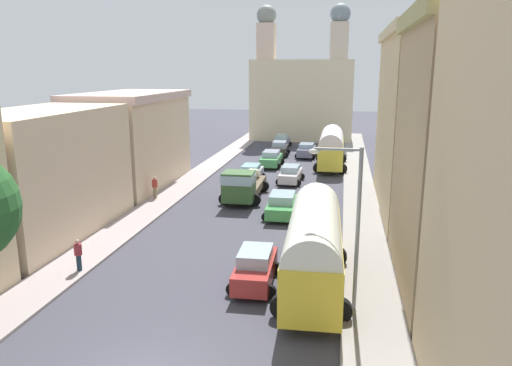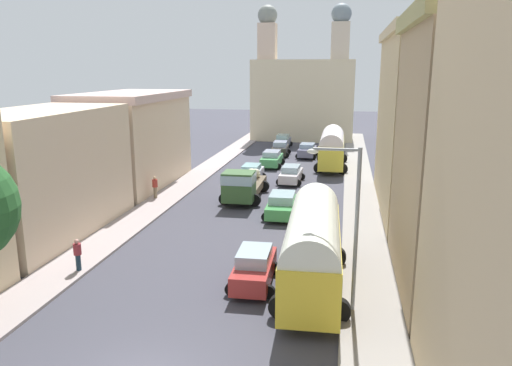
# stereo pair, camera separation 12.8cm
# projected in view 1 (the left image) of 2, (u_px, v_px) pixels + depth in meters

# --- Properties ---
(ground_plane) EXTENTS (154.00, 154.00, 0.00)m
(ground_plane) POSITION_uv_depth(u_px,v_px,m) (271.00, 186.00, 40.82)
(ground_plane) COLOR #41404B
(sidewalk_left) EXTENTS (2.50, 70.00, 0.14)m
(sidewalk_left) POSITION_uv_depth(u_px,v_px,m) (189.00, 182.00, 42.06)
(sidewalk_left) COLOR #A59695
(sidewalk_left) RESTS_ON ground
(sidewalk_right) EXTENTS (2.50, 70.00, 0.14)m
(sidewalk_right) POSITION_uv_depth(u_px,v_px,m) (359.00, 189.00, 39.54)
(sidewalk_right) COLOR gray
(sidewalk_right) RESTS_ON ground
(building_left_1) EXTENTS (5.67, 11.79, 7.35)m
(building_left_1) POSITION_uv_depth(u_px,v_px,m) (42.00, 174.00, 28.09)
(building_left_1) COLOR beige
(building_left_1) RESTS_ON ground
(building_left_2) EXTENTS (6.35, 12.43, 7.77)m
(building_left_2) POSITION_uv_depth(u_px,v_px,m) (133.00, 139.00, 40.19)
(building_left_2) COLOR beige
(building_left_2) RESTS_ON ground
(building_right_1) EXTENTS (6.45, 9.74, 12.02)m
(building_right_1) POSITION_uv_depth(u_px,v_px,m) (477.00, 155.00, 20.51)
(building_right_1) COLOR tan
(building_right_1) RESTS_ON ground
(building_right_2) EXTENTS (5.50, 14.49, 12.22)m
(building_right_2) POSITION_uv_depth(u_px,v_px,m) (422.00, 122.00, 32.68)
(building_right_2) COLOR #D3B788
(building_right_2) RESTS_ON ground
(distant_church) EXTENTS (13.73, 7.02, 17.83)m
(distant_church) POSITION_uv_depth(u_px,v_px,m) (302.00, 96.00, 66.70)
(distant_church) COLOR beige
(distant_church) RESTS_ON ground
(parked_bus_0) EXTENTS (3.40, 9.08, 3.87)m
(parked_bus_0) POSITION_uv_depth(u_px,v_px,m) (314.00, 244.00, 21.18)
(parked_bus_0) COLOR gold
(parked_bus_0) RESTS_ON ground
(parked_bus_1) EXTENTS (3.24, 8.93, 3.87)m
(parked_bus_1) POSITION_uv_depth(u_px,v_px,m) (331.00, 147.00, 47.81)
(parked_bus_1) COLOR gold
(parked_bus_1) RESTS_ON ground
(cargo_truck_0) EXTENTS (3.14, 7.16, 2.54)m
(cargo_truck_0) POSITION_uv_depth(u_px,v_px,m) (243.00, 185.00, 35.77)
(cargo_truck_0) COLOR #375B2E
(cargo_truck_0) RESTS_ON ground
(car_0) EXTENTS (2.18, 4.11, 1.56)m
(car_0) POSITION_uv_depth(u_px,v_px,m) (251.00, 173.00, 41.91)
(car_0) COLOR silver
(car_0) RESTS_ON ground
(car_1) EXTENTS (2.36, 4.36, 1.61)m
(car_1) POSITION_uv_depth(u_px,v_px,m) (271.00, 159.00, 48.74)
(car_1) COLOR #459A54
(car_1) RESTS_ON ground
(car_2) EXTENTS (2.35, 4.01, 1.65)m
(car_2) POSITION_uv_depth(u_px,v_px,m) (280.00, 149.00, 54.82)
(car_2) COLOR #2D2923
(car_2) RESTS_ON ground
(car_3) EXTENTS (2.23, 3.96, 1.64)m
(car_3) POSITION_uv_depth(u_px,v_px,m) (282.00, 141.00, 60.69)
(car_3) COLOR slate
(car_3) RESTS_ON ground
(car_4) EXTENTS (2.28, 4.10, 1.68)m
(car_4) POSITION_uv_depth(u_px,v_px,m) (255.00, 267.00, 21.93)
(car_4) COLOR #AA2F2B
(car_4) RESTS_ON ground
(car_5) EXTENTS (2.45, 4.41, 1.56)m
(car_5) POSITION_uv_depth(u_px,v_px,m) (282.00, 205.00, 32.27)
(car_5) COLOR #449C50
(car_5) RESTS_ON ground
(car_6) EXTENTS (2.27, 4.11, 1.51)m
(car_6) POSITION_uv_depth(u_px,v_px,m) (291.00, 174.00, 41.77)
(car_6) COLOR silver
(car_6) RESTS_ON ground
(car_7) EXTENTS (2.41, 4.09, 1.55)m
(car_7) POSITION_uv_depth(u_px,v_px,m) (307.00, 150.00, 53.86)
(car_7) COLOR slate
(car_7) RESTS_ON ground
(pedestrian_0) EXTENTS (0.46, 0.46, 1.71)m
(pedestrian_0) POSITION_uv_depth(u_px,v_px,m) (78.00, 254.00, 23.14)
(pedestrian_0) COLOR #1B303E
(pedestrian_0) RESTS_ON ground
(pedestrian_1) EXTENTS (0.41, 0.41, 1.79)m
(pedestrian_1) POSITION_uv_depth(u_px,v_px,m) (155.00, 187.00, 36.23)
(pedestrian_1) COLOR #806E54
(pedestrian_1) RESTS_ON ground
(streetlamp_near) EXTENTS (2.06, 0.28, 6.74)m
(streetlamp_near) POSITION_uv_depth(u_px,v_px,m) (351.00, 216.00, 18.72)
(streetlamp_near) COLOR gray
(streetlamp_near) RESTS_ON ground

